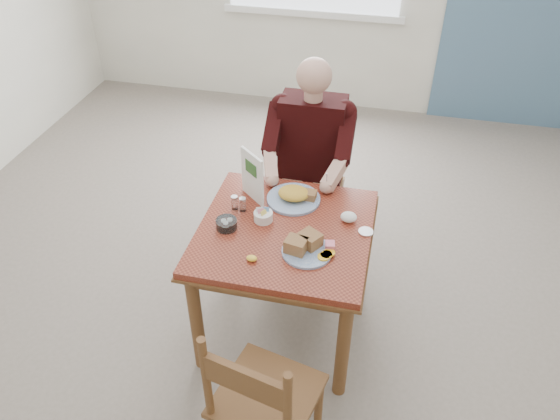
% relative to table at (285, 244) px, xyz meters
% --- Properties ---
extents(floor, '(6.00, 6.00, 0.00)m').
position_rel_table_xyz_m(floor, '(0.00, 0.00, -0.64)').
color(floor, '#6E6459').
rests_on(floor, ground).
extents(lemon_wedge, '(0.06, 0.05, 0.03)m').
position_rel_table_xyz_m(lemon_wedge, '(-0.10, -0.28, 0.13)').
color(lemon_wedge, yellow).
rests_on(lemon_wedge, table).
extents(napkin, '(0.09, 0.07, 0.06)m').
position_rel_table_xyz_m(napkin, '(0.32, 0.14, 0.14)').
color(napkin, white).
rests_on(napkin, table).
extents(metal_dish, '(0.10, 0.10, 0.01)m').
position_rel_table_xyz_m(metal_dish, '(0.42, 0.06, 0.12)').
color(metal_dish, silver).
rests_on(metal_dish, table).
extents(table, '(0.92, 0.92, 0.75)m').
position_rel_table_xyz_m(table, '(0.00, 0.00, 0.00)').
color(table, maroon).
rests_on(table, ground).
extents(chair_far, '(0.42, 0.42, 0.95)m').
position_rel_table_xyz_m(chair_far, '(0.00, 0.80, -0.16)').
color(chair_far, brown).
rests_on(chair_far, ground).
extents(chair_near, '(0.50, 0.50, 0.95)m').
position_rel_table_xyz_m(chair_near, '(0.09, -0.86, -0.16)').
color(chair_near, brown).
rests_on(chair_near, ground).
extents(diner, '(0.53, 0.56, 1.39)m').
position_rel_table_xyz_m(diner, '(0.00, 0.71, 0.17)').
color(diner, tan).
rests_on(diner, chair_far).
extents(near_plate, '(0.32, 0.32, 0.08)m').
position_rel_table_xyz_m(near_plate, '(0.14, -0.15, 0.14)').
color(near_plate, white).
rests_on(near_plate, table).
extents(far_plate, '(0.32, 0.32, 0.08)m').
position_rel_table_xyz_m(far_plate, '(-0.00, 0.26, 0.14)').
color(far_plate, white).
rests_on(far_plate, table).
extents(caddy, '(0.14, 0.14, 0.08)m').
position_rel_table_xyz_m(caddy, '(-0.13, 0.04, 0.14)').
color(caddy, white).
rests_on(caddy, table).
extents(shakers, '(0.09, 0.05, 0.08)m').
position_rel_table_xyz_m(shakers, '(-0.28, 0.10, 0.15)').
color(shakers, white).
rests_on(shakers, table).
extents(creamer, '(0.12, 0.12, 0.05)m').
position_rel_table_xyz_m(creamer, '(-0.30, -0.06, 0.14)').
color(creamer, white).
rests_on(creamer, table).
extents(menu, '(0.16, 0.14, 0.29)m').
position_rel_table_xyz_m(menu, '(-0.24, 0.23, 0.26)').
color(menu, white).
rests_on(menu, table).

